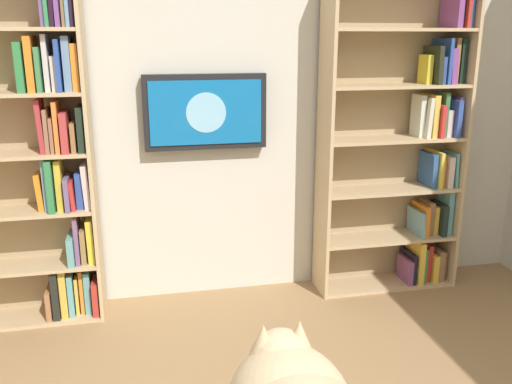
% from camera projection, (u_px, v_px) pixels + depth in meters
% --- Properties ---
extents(wall_back, '(4.52, 0.06, 2.70)m').
position_uv_depth(wall_back, '(207.00, 89.00, 3.37)').
color(wall_back, beige).
rests_on(wall_back, ground).
extents(bookshelf_left, '(0.94, 0.28, 2.05)m').
position_uv_depth(bookshelf_left, '(407.00, 145.00, 3.58)').
color(bookshelf_left, tan).
rests_on(bookshelf_left, ground).
extents(bookshelf_right, '(0.95, 0.28, 2.04)m').
position_uv_depth(bookshelf_right, '(30.00, 156.00, 3.10)').
color(bookshelf_right, tan).
rests_on(bookshelf_right, ground).
extents(wall_mounted_tv, '(0.75, 0.07, 0.46)m').
position_uv_depth(wall_mounted_tv, '(205.00, 112.00, 3.33)').
color(wall_mounted_tv, black).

